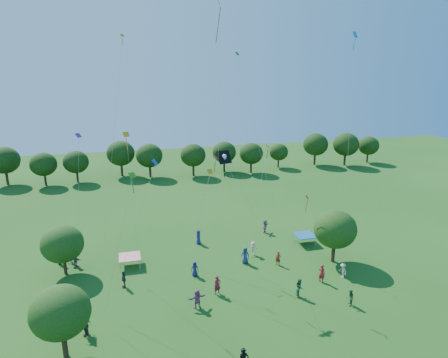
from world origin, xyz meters
TOP-DOWN VIEW (x-y plane):
  - near_tree_west at (-13.26, 8.65)m, footprint 4.23×4.23m
  - near_tree_north at (-14.72, 21.23)m, footprint 4.16×4.16m
  - near_tree_east at (12.81, 16.90)m, footprint 4.49×4.49m
  - treeline at (-1.73, 55.43)m, footprint 88.01×8.77m
  - tent_red_stripe at (-8.34, 21.28)m, footprint 2.20×2.20m
  - tent_blue at (11.79, 21.78)m, footprint 2.20×2.20m
  - crowd_person_0 at (-2.11, 17.57)m, footprint 0.83×0.55m
  - crowd_person_1 at (-0.67, 13.83)m, footprint 0.79×0.62m
  - crowd_person_2 at (-15.54, 23.75)m, footprint 0.59×0.96m
  - crowd_person_3 at (-14.52, 23.62)m, footprint 1.25×1.14m
  - crowd_person_4 at (-9.01, 17.15)m, footprint 0.59×1.05m
  - crowd_person_5 at (-13.88, 22.72)m, footprint 1.24×1.46m
  - crowd_person_6 at (3.56, 18.86)m, footprint 1.03×0.85m
  - crowd_person_7 at (6.81, 17.61)m, footprint 0.68×0.65m
  - crowd_person_8 at (10.19, 9.20)m, footprint 0.68×0.86m
  - crowd_person_9 at (12.08, 13.64)m, footprint 0.59×1.05m
  - crowd_person_10 at (-11.97, 10.66)m, footprint 1.01×1.05m
  - crowd_person_11 at (8.33, 25.85)m, footprint 1.37×1.65m
  - crowd_person_12 at (-0.37, 24.76)m, footprint 0.68×0.94m
  - crowd_person_13 at (9.66, 13.43)m, footprint 0.75×0.82m
  - crowd_person_14 at (6.50, 11.64)m, footprint 0.66×0.96m
  - crowd_person_15 at (4.98, 20.41)m, footprint 1.11×0.63m
  - crowd_person_16 at (-11.96, 10.86)m, footprint 0.71×1.05m
  - crowd_person_17 at (-2.86, 12.19)m, footprint 1.73×0.90m
  - pirate_kite at (0.80, 16.59)m, footprint 6.44×5.34m
  - red_high_kite at (0.35, 17.39)m, footprint 1.40×4.64m
  - small_kite_0 at (4.34, 16.36)m, footprint 1.72×1.70m
  - small_kite_1 at (-7.78, 17.54)m, footprint 0.71×0.50m
  - small_kite_2 at (-0.18, 20.46)m, footprint 2.65×0.82m
  - small_kite_3 at (-8.30, 9.89)m, footprint 3.08×2.52m
  - small_kite_4 at (-6.76, 12.24)m, footprint 4.44×1.09m
  - small_kite_5 at (-12.93, 26.54)m, footprint 1.18×3.79m
  - small_kite_6 at (12.77, 16.30)m, footprint 0.38×1.66m
  - small_kite_7 at (14.14, 18.26)m, footprint 2.17×4.40m
  - small_kite_8 at (10.26, 17.60)m, footprint 3.16×3.12m
  - small_kite_9 at (0.36, 20.99)m, footprint 3.61×1.47m
  - small_kite_10 at (-8.63, 27.85)m, footprint 3.73×6.13m
  - small_kite_11 at (6.53, 27.07)m, footprint 4.96×2.70m

SIDE VIEW (x-z plane):
  - crowd_person_9 at x=12.08m, z-range 0.00..1.52m
  - crowd_person_5 at x=-13.88m, z-range 0.00..1.53m
  - crowd_person_8 at x=10.19m, z-range 0.00..1.53m
  - crowd_person_7 at x=6.81m, z-range 0.00..1.53m
  - crowd_person_0 at x=-2.11m, z-range 0.00..1.56m
  - crowd_person_15 at x=4.98m, z-range 0.00..1.61m
  - crowd_person_16 at x=-11.96m, z-range 0.00..1.64m
  - crowd_person_4 at x=-9.01m, z-range 0.00..1.69m
  - crowd_person_10 at x=-11.97m, z-range 0.00..1.71m
  - crowd_person_12 at x=-0.37m, z-range 0.00..1.72m
  - crowd_person_11 at x=8.33m, z-range 0.00..1.72m
  - crowd_person_17 at x=-2.86m, z-range 0.00..1.76m
  - crowd_person_14 at x=6.50m, z-range 0.00..1.77m
  - crowd_person_3 at x=-14.52m, z-range 0.00..1.80m
  - crowd_person_6 at x=3.56m, z-range 0.00..1.83m
  - crowd_person_2 at x=-15.54m, z-range 0.00..1.83m
  - crowd_person_13 at x=9.66m, z-range 0.00..1.85m
  - crowd_person_1 at x=-0.67m, z-range 0.00..1.86m
  - tent_red_stripe at x=-8.34m, z-range 0.49..1.59m
  - tent_blue at x=11.79m, z-range 0.49..1.59m
  - near_tree_north at x=-14.72m, z-range 0.71..5.88m
  - near_tree_west at x=-13.26m, z-range 0.88..6.48m
  - near_tree_east at x=12.81m, z-range 0.86..6.64m
  - treeline at x=-1.73m, z-range 0.70..7.48m
  - small_kite_6 at x=12.77m, z-range 2.43..6.46m
  - small_kite_8 at x=10.26m, z-range 3.18..9.28m
  - small_kite_2 at x=-0.18m, z-range 4.07..12.93m
  - small_kite_9 at x=0.36m, z-range 4.51..14.69m
  - small_kite_3 at x=-8.30m, z-range 4.43..16.43m
  - small_kite_0 at x=4.34m, z-range 4.54..16.61m
  - small_kite_4 at x=-6.76m, z-range 4.70..16.92m
  - small_kite_5 at x=-12.93m, z-range 4.95..16.94m
  - small_kite_1 at x=-7.78m, z-range 5.11..18.61m
  - pirate_kite at x=0.80m, z-range 6.35..17.87m
  - small_kite_11 at x=6.53m, z-range 5.00..25.44m
  - small_kite_10 at x=-8.63m, z-range 4.85..27.13m
  - small_kite_7 at x=14.14m, z-range 7.41..29.60m
  - red_high_kite at x=0.35m, z-range 8.36..32.99m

